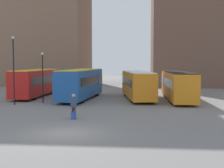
{
  "coord_description": "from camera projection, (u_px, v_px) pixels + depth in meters",
  "views": [
    {
      "loc": [
        4.5,
        -17.73,
        4.18
      ],
      "look_at": [
        1.63,
        12.07,
        2.09
      ],
      "focal_mm": 50.0,
      "sensor_mm": 36.0,
      "label": 1
    }
  ],
  "objects": [
    {
      "name": "bus_0",
      "position": [
        37.0,
        82.0,
        38.37
      ],
      "size": [
        2.53,
        11.72,
        3.28
      ],
      "rotation": [
        0.0,
        0.0,
        1.56
      ],
      "color": "red",
      "rests_on": "ground_plane"
    },
    {
      "name": "bus_1",
      "position": [
        81.0,
        83.0,
        35.43
      ],
      "size": [
        3.45,
        11.38,
        3.37
      ],
      "rotation": [
        0.0,
        0.0,
        1.49
      ],
      "color": "#1E56A3",
      "rests_on": "ground_plane"
    },
    {
      "name": "bus_2",
      "position": [
        138.0,
        84.0,
        35.41
      ],
      "size": [
        4.14,
        10.73,
        3.13
      ],
      "rotation": [
        0.0,
        0.0,
        1.73
      ],
      "color": "orange",
      "rests_on": "ground_plane"
    },
    {
      "name": "traveler",
      "position": [
        74.0,
        104.0,
        23.27
      ],
      "size": [
        0.59,
        0.59,
        1.82
      ],
      "rotation": [
        0.0,
        0.0,
        1.25
      ],
      "color": "#4C3828",
      "rests_on": "ground_plane"
    },
    {
      "name": "lamp_post_1",
      "position": [
        43.0,
        73.0,
        31.81
      ],
      "size": [
        0.28,
        0.28,
        5.18
      ],
      "color": "black",
      "rests_on": "ground_plane"
    },
    {
      "name": "lamp_post_0",
      "position": [
        14.0,
        65.0,
        30.37
      ],
      "size": [
        0.28,
        0.28,
        6.69
      ],
      "color": "black",
      "rests_on": "ground_plane"
    },
    {
      "name": "building_block_left",
      "position": [
        31.0,
        10.0,
        60.34
      ],
      "size": [
        21.3,
        15.19,
        28.59
      ],
      "color": "#7F604C",
      "rests_on": "ground_plane"
    },
    {
      "name": "bus_3",
      "position": [
        178.0,
        85.0,
        34.18
      ],
      "size": [
        2.88,
        11.26,
        3.13
      ],
      "rotation": [
        0.0,
        0.0,
        1.61
      ],
      "color": "orange",
      "rests_on": "ground_plane"
    },
    {
      "name": "ground_plane",
      "position": [
        65.0,
        133.0,
        18.33
      ],
      "size": [
        160.0,
        160.0,
        0.0
      ],
      "primitive_type": "plane",
      "color": "slate"
    },
    {
      "name": "suitcase",
      "position": [
        74.0,
        116.0,
        22.81
      ],
      "size": [
        0.33,
        0.46,
        0.79
      ],
      "rotation": [
        0.0,
        0.0,
        1.25
      ],
      "color": "#334CB2",
      "rests_on": "ground_plane"
    }
  ]
}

